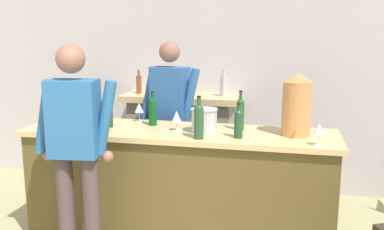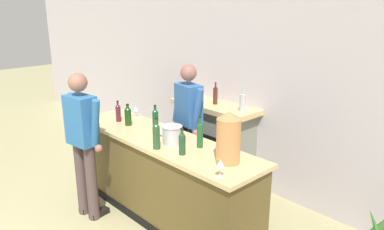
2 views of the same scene
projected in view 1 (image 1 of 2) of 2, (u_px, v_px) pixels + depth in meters
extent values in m
cube|color=silver|center=(195.00, 71.00, 5.01)|extent=(12.00, 0.07, 2.75)
cube|color=brown|center=(179.00, 188.00, 3.75)|extent=(2.61, 0.63, 0.97)
cube|color=#D4B679|center=(178.00, 133.00, 3.65)|extent=(2.68, 0.70, 0.04)
cube|color=gray|center=(181.00, 146.00, 4.96)|extent=(1.15, 0.44, 1.06)
cube|color=black|center=(176.00, 162.00, 4.76)|extent=(0.63, 0.02, 0.68)
cube|color=#D4B679|center=(181.00, 98.00, 4.83)|extent=(1.31, 0.52, 0.07)
cylinder|color=brown|center=(139.00, 85.00, 4.91)|extent=(0.06, 0.06, 0.20)
cylinder|color=brown|center=(139.00, 73.00, 4.88)|extent=(0.02, 0.02, 0.07)
cylinder|color=#50261E|center=(181.00, 85.00, 4.80)|extent=(0.06, 0.06, 0.23)
cylinder|color=#50261E|center=(181.00, 71.00, 4.77)|extent=(0.03, 0.03, 0.08)
cylinder|color=#B1B9C3|center=(224.00, 86.00, 4.69)|extent=(0.08, 0.08, 0.22)
cylinder|color=#B1B9C3|center=(224.00, 73.00, 4.66)|extent=(0.03, 0.03, 0.07)
cylinder|color=#4D3C3C|center=(92.00, 215.00, 3.26)|extent=(0.13, 0.13, 0.93)
cylinder|color=#4D3C3C|center=(67.00, 214.00, 3.28)|extent=(0.13, 0.13, 0.93)
cube|color=#2A639D|center=(74.00, 119.00, 3.12)|extent=(0.39, 0.26, 0.57)
cylinder|color=#2A639D|center=(105.00, 118.00, 3.12)|extent=(0.20, 0.08, 0.57)
sphere|color=#8F5D4A|center=(108.00, 157.00, 3.20)|extent=(0.09, 0.09, 0.09)
cylinder|color=#2A639D|center=(45.00, 117.00, 3.16)|extent=(0.20, 0.08, 0.57)
sphere|color=#8F5D4A|center=(49.00, 155.00, 3.24)|extent=(0.09, 0.09, 0.09)
sphere|color=#8F5D4A|center=(71.00, 59.00, 3.04)|extent=(0.21, 0.21, 0.21)
cylinder|color=#2F373C|center=(162.00, 163.00, 4.49)|extent=(0.13, 0.13, 0.96)
cube|color=black|center=(160.00, 205.00, 4.51)|extent=(0.14, 0.25, 0.07)
cylinder|color=#2F373C|center=(179.00, 165.00, 4.41)|extent=(0.13, 0.13, 0.96)
cube|color=black|center=(177.00, 208.00, 4.44)|extent=(0.14, 0.25, 0.07)
cube|color=#2F61A5|center=(170.00, 93.00, 4.30)|extent=(0.39, 0.28, 0.53)
cylinder|color=#2F61A5|center=(149.00, 94.00, 4.38)|extent=(0.20, 0.08, 0.57)
sphere|color=#8F5E51|center=(149.00, 123.00, 4.42)|extent=(0.09, 0.09, 0.09)
cylinder|color=#2F61A5|center=(190.00, 96.00, 4.20)|extent=(0.20, 0.08, 0.57)
sphere|color=#8F5E51|center=(189.00, 127.00, 4.24)|extent=(0.09, 0.09, 0.09)
sphere|color=#8F5E51|center=(170.00, 52.00, 4.22)|extent=(0.21, 0.21, 0.21)
cylinder|color=#CC844C|center=(297.00, 109.00, 3.43)|extent=(0.23, 0.23, 0.44)
cone|color=#CC844C|center=(298.00, 78.00, 3.38)|extent=(0.24, 0.24, 0.07)
cylinder|color=#B29333|center=(296.00, 131.00, 3.33)|extent=(0.02, 0.04, 0.02)
cylinder|color=silver|center=(204.00, 121.00, 3.55)|extent=(0.21, 0.21, 0.19)
cylinder|color=silver|center=(204.00, 109.00, 3.53)|extent=(0.22, 0.22, 0.01)
cylinder|color=#0C4B1B|center=(153.00, 114.00, 3.81)|extent=(0.07, 0.07, 0.21)
sphere|color=#0C4B1B|center=(153.00, 102.00, 3.79)|extent=(0.07, 0.07, 0.07)
cylinder|color=#0C4B1B|center=(152.00, 97.00, 3.79)|extent=(0.03, 0.03, 0.08)
cylinder|color=black|center=(152.00, 92.00, 3.78)|extent=(0.03, 0.03, 0.01)
cylinder|color=#1E5427|center=(240.00, 117.00, 3.62)|extent=(0.07, 0.07, 0.24)
sphere|color=#1E5427|center=(241.00, 103.00, 3.60)|extent=(0.06, 0.06, 0.06)
cylinder|color=#1E5427|center=(241.00, 97.00, 3.59)|extent=(0.03, 0.03, 0.09)
cylinder|color=black|center=(241.00, 91.00, 3.58)|extent=(0.03, 0.03, 0.01)
cylinder|color=#264D2B|center=(199.00, 124.00, 3.34)|extent=(0.08, 0.08, 0.24)
sphere|color=#264D2B|center=(199.00, 109.00, 3.32)|extent=(0.07, 0.07, 0.07)
cylinder|color=#264D2B|center=(199.00, 103.00, 3.31)|extent=(0.03, 0.03, 0.09)
cylinder|color=black|center=(199.00, 97.00, 3.30)|extent=(0.03, 0.03, 0.01)
cylinder|color=#193E13|center=(108.00, 116.00, 3.75)|extent=(0.08, 0.08, 0.19)
sphere|color=#193E13|center=(108.00, 106.00, 3.74)|extent=(0.08, 0.08, 0.08)
cylinder|color=#193E13|center=(108.00, 102.00, 3.73)|extent=(0.03, 0.03, 0.07)
cylinder|color=black|center=(107.00, 97.00, 3.72)|extent=(0.04, 0.04, 0.01)
cylinder|color=maroon|center=(85.00, 115.00, 3.80)|extent=(0.07, 0.07, 0.19)
sphere|color=maroon|center=(85.00, 105.00, 3.78)|extent=(0.06, 0.06, 0.06)
cylinder|color=maroon|center=(85.00, 101.00, 3.77)|extent=(0.03, 0.03, 0.07)
cylinder|color=black|center=(84.00, 96.00, 3.76)|extent=(0.03, 0.03, 0.01)
cylinder|color=#1F442B|center=(238.00, 126.00, 3.37)|extent=(0.07, 0.07, 0.19)
sphere|color=#1F442B|center=(239.00, 114.00, 3.35)|extent=(0.07, 0.07, 0.07)
cylinder|color=#1F442B|center=(239.00, 109.00, 3.34)|extent=(0.03, 0.03, 0.08)
cylinder|color=black|center=(239.00, 104.00, 3.33)|extent=(0.03, 0.03, 0.01)
cylinder|color=silver|center=(318.00, 145.00, 3.17)|extent=(0.07, 0.07, 0.01)
cylinder|color=silver|center=(318.00, 139.00, 3.16)|extent=(0.01, 0.01, 0.08)
cone|color=silver|center=(319.00, 128.00, 3.14)|extent=(0.08, 0.08, 0.08)
cylinder|color=silver|center=(177.00, 130.00, 3.63)|extent=(0.07, 0.07, 0.01)
cylinder|color=silver|center=(177.00, 126.00, 3.62)|extent=(0.01, 0.01, 0.08)
cone|color=silver|center=(177.00, 116.00, 3.61)|extent=(0.08, 0.08, 0.09)
cylinder|color=silver|center=(139.00, 121.00, 3.99)|extent=(0.07, 0.07, 0.01)
cylinder|color=silver|center=(139.00, 117.00, 3.98)|extent=(0.01, 0.01, 0.08)
cone|color=silver|center=(139.00, 108.00, 3.96)|extent=(0.09, 0.09, 0.09)
cylinder|color=silver|center=(99.00, 119.00, 4.07)|extent=(0.06, 0.06, 0.01)
cylinder|color=silver|center=(99.00, 115.00, 4.06)|extent=(0.01, 0.01, 0.08)
cone|color=silver|center=(98.00, 107.00, 4.05)|extent=(0.07, 0.07, 0.07)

